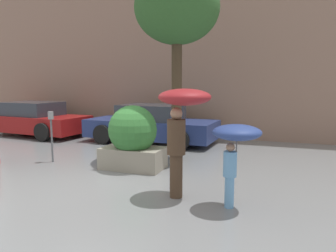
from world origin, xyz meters
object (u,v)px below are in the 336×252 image
street_tree (177,10)px  parking_meter (51,126)px  person_adult (182,114)px  person_child (236,140)px  parked_car_near (151,125)px  planter_box (133,138)px  parked_car_far (34,120)px

street_tree → parking_meter: bearing=-155.2°
parking_meter → person_adult: bearing=-19.3°
person_child → street_tree: 4.58m
parked_car_near → street_tree: size_ratio=0.93×
street_tree → parking_meter: size_ratio=3.69×
planter_box → street_tree: street_tree is taller
planter_box → street_tree: size_ratio=0.31×
parked_car_near → street_tree: bearing=-140.0°
planter_box → person_child: size_ratio=1.10×
parked_car_far → parking_meter: parking_meter is taller
planter_box → parking_meter: bearing=-177.0°
street_tree → parked_car_far: bearing=162.7°
person_child → parked_car_near: 6.37m
person_adult → parked_car_far: (-7.68, 4.86, -0.92)m
person_adult → parked_car_near: 5.69m
planter_box → person_adult: (1.71, -1.52, 0.78)m
planter_box → parked_car_far: planter_box is taller
person_child → planter_box: bearing=155.4°
person_adult → parked_car_far: size_ratio=0.43×
person_child → parking_meter: size_ratio=1.05×
parking_meter → person_child: bearing=-18.3°
person_adult → parking_meter: size_ratio=1.48×
person_adult → parked_car_near: (-2.65, 4.95, -0.92)m
parked_car_far → street_tree: street_tree is taller
parked_car_far → street_tree: (6.67, -2.08, 3.33)m
parked_car_near → parked_car_far: bearing=93.9°
parked_car_far → planter_box: bearing=-114.3°
parked_car_far → parking_meter: bearing=-128.4°
person_child → street_tree: bearing=132.0°
planter_box → parking_meter: 2.31m
person_adult → person_child: size_ratio=1.40×
street_tree → planter_box: bearing=-119.1°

